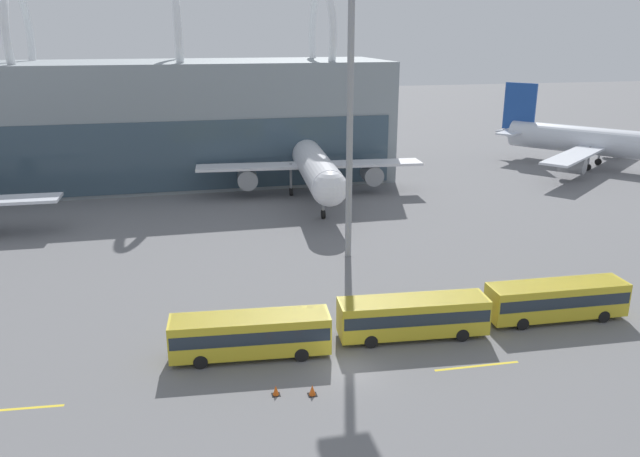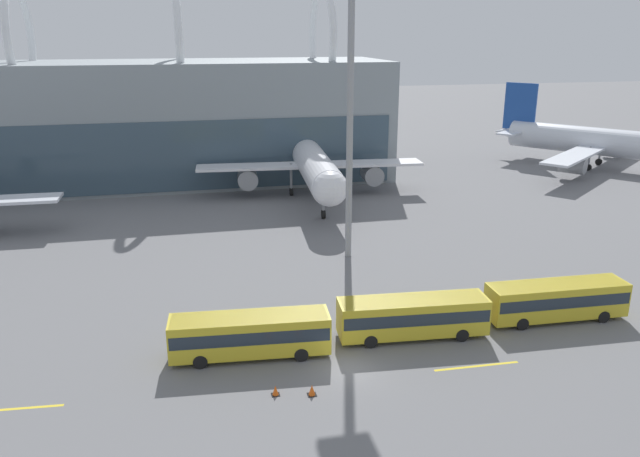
{
  "view_description": "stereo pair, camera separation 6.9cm",
  "coord_description": "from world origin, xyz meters",
  "px_view_note": "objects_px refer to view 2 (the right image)",
  "views": [
    {
      "loc": [
        -10.33,
        -36.45,
        22.24
      ],
      "look_at": [
        2.4,
        19.57,
        4.0
      ],
      "focal_mm": 35.0,
      "sensor_mm": 36.0,
      "label": 1
    },
    {
      "loc": [
        -10.27,
        -36.46,
        22.24
      ],
      "look_at": [
        2.4,
        19.57,
        4.0
      ],
      "focal_mm": 35.0,
      "sensor_mm": 36.0,
      "label": 2
    }
  ],
  "objects_px": {
    "airliner_at_gate_far": "(311,161)",
    "traffic_cone_1": "(312,390)",
    "shuttle_bus_1": "(413,315)",
    "traffic_cone_0": "(275,390)",
    "shuttle_bus_2": "(557,298)",
    "airliner_parked_remote": "(600,142)",
    "shuttle_bus_0": "(250,333)",
    "floodlight_mast": "(351,54)"
  },
  "relations": [
    {
      "from": "shuttle_bus_2",
      "to": "traffic_cone_0",
      "type": "relative_size",
      "value": 16.89
    },
    {
      "from": "shuttle_bus_1",
      "to": "traffic_cone_0",
      "type": "relative_size",
      "value": 17.01
    },
    {
      "from": "shuttle_bus_0",
      "to": "traffic_cone_1",
      "type": "xyz_separation_m",
      "value": [
        3.22,
        -5.91,
        -1.47
      ]
    },
    {
      "from": "airliner_at_gate_far",
      "to": "traffic_cone_1",
      "type": "xyz_separation_m",
      "value": [
        -10.46,
        -49.48,
        -4.6
      ]
    },
    {
      "from": "shuttle_bus_0",
      "to": "traffic_cone_1",
      "type": "height_order",
      "value": "shuttle_bus_0"
    },
    {
      "from": "airliner_at_gate_far",
      "to": "airliner_parked_remote",
      "type": "bearing_deg",
      "value": 102.69
    },
    {
      "from": "shuttle_bus_1",
      "to": "shuttle_bus_2",
      "type": "distance_m",
      "value": 12.32
    },
    {
      "from": "airliner_parked_remote",
      "to": "shuttle_bus_1",
      "type": "distance_m",
      "value": 73.12
    },
    {
      "from": "floodlight_mast",
      "to": "shuttle_bus_0",
      "type": "bearing_deg",
      "value": -123.35
    },
    {
      "from": "airliner_parked_remote",
      "to": "shuttle_bus_2",
      "type": "height_order",
      "value": "airliner_parked_remote"
    },
    {
      "from": "shuttle_bus_0",
      "to": "traffic_cone_0",
      "type": "relative_size",
      "value": 17.02
    },
    {
      "from": "floodlight_mast",
      "to": "traffic_cone_0",
      "type": "height_order",
      "value": "floodlight_mast"
    },
    {
      "from": "shuttle_bus_2",
      "to": "traffic_cone_0",
      "type": "xyz_separation_m",
      "value": [
        -23.69,
        -5.94,
        -1.5
      ]
    },
    {
      "from": "airliner_parked_remote",
      "to": "floodlight_mast",
      "type": "xyz_separation_m",
      "value": [
        -52.57,
        -32.33,
        15.71
      ]
    },
    {
      "from": "shuttle_bus_0",
      "to": "floodlight_mast",
      "type": "xyz_separation_m",
      "value": [
        12.29,
        18.68,
        18.35
      ]
    },
    {
      "from": "floodlight_mast",
      "to": "traffic_cone_1",
      "type": "distance_m",
      "value": 32.86
    },
    {
      "from": "shuttle_bus_1",
      "to": "traffic_cone_0",
      "type": "bearing_deg",
      "value": -149.17
    },
    {
      "from": "shuttle_bus_0",
      "to": "shuttle_bus_1",
      "type": "distance_m",
      "value": 12.32
    },
    {
      "from": "shuttle_bus_0",
      "to": "shuttle_bus_1",
      "type": "relative_size",
      "value": 1.0
    },
    {
      "from": "traffic_cone_0",
      "to": "shuttle_bus_2",
      "type": "bearing_deg",
      "value": 14.07
    },
    {
      "from": "shuttle_bus_0",
      "to": "floodlight_mast",
      "type": "height_order",
      "value": "floodlight_mast"
    },
    {
      "from": "shuttle_bus_1",
      "to": "shuttle_bus_2",
      "type": "xyz_separation_m",
      "value": [
        12.32,
        0.32,
        0.0
      ]
    },
    {
      "from": "shuttle_bus_2",
      "to": "traffic_cone_0",
      "type": "bearing_deg",
      "value": -163.78
    },
    {
      "from": "traffic_cone_0",
      "to": "traffic_cone_1",
      "type": "xyz_separation_m",
      "value": [
        2.27,
        -0.52,
        0.02
      ]
    },
    {
      "from": "shuttle_bus_2",
      "to": "shuttle_bus_0",
      "type": "bearing_deg",
      "value": -176.58
    },
    {
      "from": "airliner_parked_remote",
      "to": "shuttle_bus_0",
      "type": "relative_size",
      "value": 3.02
    },
    {
      "from": "airliner_parked_remote",
      "to": "shuttle_bus_0",
      "type": "bearing_deg",
      "value": -90.0
    },
    {
      "from": "shuttle_bus_1",
      "to": "traffic_cone_0",
      "type": "distance_m",
      "value": 12.77
    },
    {
      "from": "floodlight_mast",
      "to": "airliner_at_gate_far",
      "type": "bearing_deg",
      "value": 86.8
    },
    {
      "from": "airliner_parked_remote",
      "to": "traffic_cone_0",
      "type": "xyz_separation_m",
      "value": [
        -63.91,
        -56.4,
        -4.13
      ]
    },
    {
      "from": "airliner_parked_remote",
      "to": "traffic_cone_0",
      "type": "height_order",
      "value": "airliner_parked_remote"
    },
    {
      "from": "airliner_at_gate_far",
      "to": "shuttle_bus_2",
      "type": "height_order",
      "value": "airliner_at_gate_far"
    },
    {
      "from": "shuttle_bus_2",
      "to": "airliner_parked_remote",
      "type": "bearing_deg",
      "value": 53.59
    },
    {
      "from": "shuttle_bus_2",
      "to": "traffic_cone_0",
      "type": "height_order",
      "value": "shuttle_bus_2"
    },
    {
      "from": "shuttle_bus_1",
      "to": "traffic_cone_0",
      "type": "height_order",
      "value": "shuttle_bus_1"
    },
    {
      "from": "airliner_at_gate_far",
      "to": "shuttle_bus_0",
      "type": "height_order",
      "value": "airliner_at_gate_far"
    },
    {
      "from": "traffic_cone_1",
      "to": "floodlight_mast",
      "type": "bearing_deg",
      "value": 69.76
    },
    {
      "from": "airliner_at_gate_far",
      "to": "floodlight_mast",
      "type": "relative_size",
      "value": 1.19
    },
    {
      "from": "shuttle_bus_1",
      "to": "floodlight_mast",
      "type": "relative_size",
      "value": 0.38
    },
    {
      "from": "shuttle_bus_0",
      "to": "floodlight_mast",
      "type": "distance_m",
      "value": 28.93
    },
    {
      "from": "airliner_at_gate_far",
      "to": "traffic_cone_0",
      "type": "xyz_separation_m",
      "value": [
        -12.73,
        -48.96,
        -4.63
      ]
    },
    {
      "from": "airliner_at_gate_far",
      "to": "traffic_cone_0",
      "type": "bearing_deg",
      "value": -10.16
    }
  ]
}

